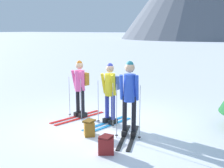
{
  "coord_description": "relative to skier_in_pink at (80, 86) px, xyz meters",
  "views": [
    {
      "loc": [
        3.52,
        -6.25,
        2.53
      ],
      "look_at": [
        -0.05,
        0.42,
        1.05
      ],
      "focal_mm": 45.14,
      "sensor_mm": 36.0,
      "label": 1
    }
  ],
  "objects": [
    {
      "name": "skier_in_yellow",
      "position": [
        1.04,
        -0.1,
        0.0
      ],
      "size": [
        0.7,
        1.63,
        1.66
      ],
      "color": "#1E84D1",
      "rests_on": "ground"
    },
    {
      "name": "ground_plane",
      "position": [
        1.02,
        -0.29,
        -0.93
      ],
      "size": [
        400.0,
        400.0,
        0.0
      ],
      "primitive_type": "plane",
      "color": "white"
    },
    {
      "name": "backpack_on_snow_front",
      "position": [
        1.0,
        -1.11,
        -0.74
      ],
      "size": [
        0.39,
        0.4,
        0.38
      ],
      "color": "#99661E",
      "rests_on": "ground"
    },
    {
      "name": "skier_in_blue",
      "position": [
        1.87,
        -0.68,
        0.11
      ],
      "size": [
        0.75,
        1.65,
        1.81
      ],
      "color": "black",
      "rests_on": "ground"
    },
    {
      "name": "skier_in_pink",
      "position": [
        0.0,
        0.0,
        0.0
      ],
      "size": [
        0.8,
        1.76,
        1.66
      ],
      "color": "red",
      "rests_on": "ground"
    },
    {
      "name": "backpack_on_snow_beside",
      "position": [
        1.86,
        -1.8,
        -0.74
      ],
      "size": [
        0.4,
        0.36,
        0.38
      ],
      "color": "maroon",
      "rests_on": "ground"
    }
  ]
}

